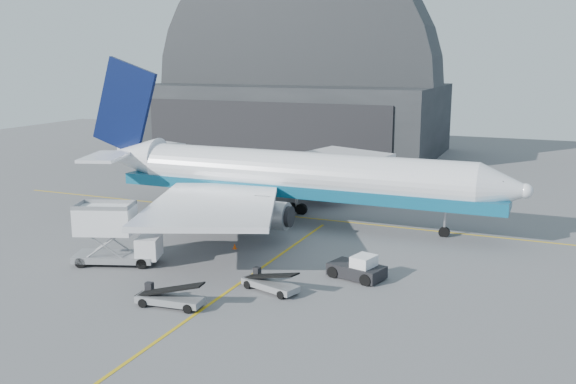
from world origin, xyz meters
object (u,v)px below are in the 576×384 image
at_px(airliner, 285,176).
at_px(belt_loader_b, 270,283).
at_px(catering_truck, 113,235).
at_px(pushback_tug, 358,269).
at_px(belt_loader_a, 169,298).

height_order(airliner, belt_loader_b, airliner).
bearing_deg(belt_loader_b, airliner, 127.34).
relative_size(airliner, catering_truck, 6.47).
xyz_separation_m(catering_truck, pushback_tug, (19.48, 4.40, -1.71)).
distance_m(airliner, belt_loader_b, 21.14).
relative_size(catering_truck, pushback_tug, 1.61).
xyz_separation_m(catering_truck, belt_loader_b, (14.36, -0.73, -1.87)).
bearing_deg(belt_loader_a, pushback_tug, 40.28).
bearing_deg(catering_truck, airliner, 49.12).
bearing_deg(belt_loader_a, belt_loader_b, 40.87).
xyz_separation_m(airliner, catering_truck, (-7.27, -18.75, -2.30)).
height_order(pushback_tug, belt_loader_b, pushback_tug).
bearing_deg(pushback_tug, belt_loader_b, -119.74).
height_order(pushback_tug, belt_loader_a, pushback_tug).
distance_m(airliner, belt_loader_a, 25.25).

